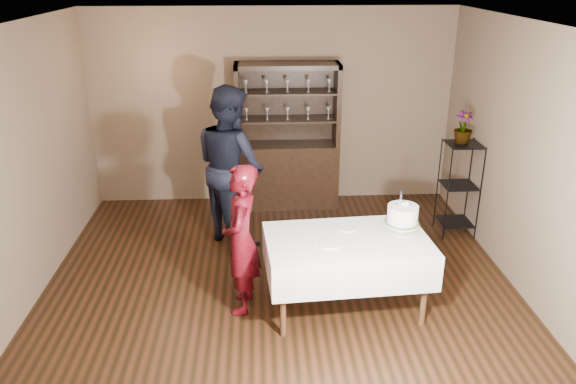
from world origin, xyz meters
The scene contains 14 objects.
floor centered at (0.00, 0.00, 0.00)m, with size 5.00×5.00×0.00m, color black.
ceiling centered at (0.00, 0.00, 2.70)m, with size 5.00×5.00×0.00m, color silver.
back_wall centered at (0.00, 2.50, 1.35)m, with size 5.00×0.02×2.70m, color brown.
wall_left centered at (-2.50, 0.00, 1.35)m, with size 0.02×5.00×2.70m, color brown.
wall_right centered at (2.50, 0.00, 1.35)m, with size 0.02×5.00×2.70m, color brown.
china_hutch centered at (0.20, 2.25, 0.66)m, with size 1.40×0.48×2.00m.
plant_etagere centered at (2.28, 1.20, 0.65)m, with size 0.42×0.42×1.20m.
cake_table centered at (0.63, -0.43, 0.59)m, with size 1.62×1.07×0.78m.
woman centered at (-0.38, -0.35, 0.75)m, with size 0.55×0.36×1.51m, color #39050E.
man centered at (-0.54, 1.19, 0.97)m, with size 0.94×0.73×1.94m, color black.
cake centered at (1.17, -0.34, 0.96)m, with size 0.35×0.35×0.45m.
plate_near centered at (0.45, -0.56, 0.78)m, with size 0.19×0.19×0.01m, color white.
plate_far centered at (0.66, -0.21, 0.78)m, with size 0.20×0.20×0.01m, color white.
potted_plant centered at (2.26, 1.23, 1.38)m, with size 0.22×0.22×0.39m, color #4E6D34.
Camera 1 is at (-0.19, -5.17, 3.19)m, focal length 35.00 mm.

